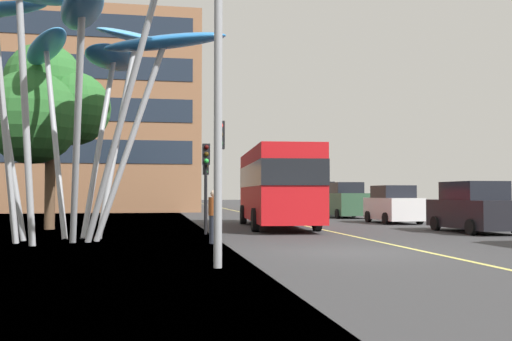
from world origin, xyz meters
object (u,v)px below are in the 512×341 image
Objects in this scene: pedestrian at (214,217)px; car_parked_mid at (474,209)px; car_parked_far at (393,205)px; traffic_light_island_mid at (206,177)px; street_lamp at (238,41)px; red_bus at (277,183)px; traffic_light_kerb_near at (219,156)px; car_side_street at (346,201)px; car_far_side at (319,199)px; leaf_sculpture at (80,39)px; traffic_light_kerb_far at (206,169)px.

car_parked_mid is at bearing 16.97° from pedestrian.
car_parked_far reaches higher than pedestrian.
street_lamp is at bearing -92.66° from traffic_light_island_mid.
red_bus reaches higher than car_parked_mid.
red_bus is 10.19m from traffic_light_kerb_near.
pedestrian is (-0.64, -9.95, -1.53)m from traffic_light_island_mid.
car_side_street is 20.14m from pedestrian.
car_parked_far is at bearing 57.27° from street_lamp.
car_far_side reaches higher than pedestrian.
car_far_side is at bearing 66.24° from pedestrian.
car_side_street is 25.69m from street_lamp.
pedestrian is (-10.12, -22.99, -0.28)m from car_far_side.
car_far_side is (9.48, 13.04, -1.26)m from traffic_light_island_mid.
car_parked_mid is 11.24m from pedestrian.
red_bus is 1.35× the size of street_lamp.
car_parked_mid is 1.15× the size of car_parked_far.
car_parked_far is 19.98m from street_lamp.
car_parked_far is 6.74m from car_side_street.
red_bus is at bearing 146.48° from car_parked_mid.
car_parked_far is at bearing -87.69° from car_side_street.
traffic_light_island_mid is at bearing -176.10° from car_parked_far.
street_lamp is at bearing -61.95° from leaf_sculpture.
traffic_light_kerb_near is 11.50m from traffic_light_island_mid.
car_parked_far is (6.78, 2.68, -1.11)m from red_bus.
car_parked_mid reaches higher than pedestrian.
car_parked_mid is (10.63, -0.73, -1.55)m from traffic_light_kerb_far.
traffic_light_kerb_near is 11.90m from car_parked_mid.
car_side_street is at bearing 46.48° from leaf_sculpture.
traffic_light_kerb_far is at bearing 88.36° from pedestrian.
red_bus reaches higher than car_side_street.
street_lamp reaches higher than traffic_light_kerb_far.
red_bus is at bearing 47.46° from traffic_light_kerb_far.
traffic_light_kerb_far is at bearing 23.97° from leaf_sculpture.
car_parked_far is 0.52× the size of street_lamp.
leaf_sculpture is 2.91× the size of car_parked_far.
red_bus is 14.59m from street_lamp.
car_side_street is 0.51× the size of street_lamp.
traffic_light_island_mid is 0.43× the size of street_lamp.
traffic_light_kerb_far reaches higher than car_parked_far.
leaf_sculpture is 2.96× the size of car_side_street.
car_side_street is 2.29× the size of pedestrian.
leaf_sculpture is 6.45m from traffic_light_kerb_far.
traffic_light_kerb_far is (-3.60, -3.93, 0.46)m from red_bus.
traffic_light_island_mid is at bearing 87.34° from street_lamp.
car_parked_mid is (10.11, -6.67, -1.41)m from traffic_light_island_mid.
traffic_light_kerb_far reaches higher than traffic_light_island_mid.
red_bus is 3.11× the size of traffic_light_island_mid.
car_side_street reaches higher than car_parked_far.
red_bus reaches higher than traffic_light_kerb_near.
car_far_side is (14.43, 20.94, -5.66)m from leaf_sculpture.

